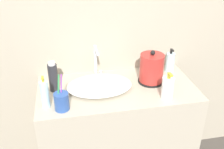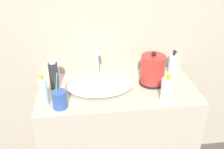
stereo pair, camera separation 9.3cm
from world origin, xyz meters
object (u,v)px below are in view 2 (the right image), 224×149
(electric_kettle, at_px, (153,71))
(lotion_bottle, at_px, (44,92))
(shampoo_bottle, at_px, (173,64))
(hand_cream_bottle, at_px, (167,90))
(faucet, at_px, (98,60))
(mouthwash_bottle, at_px, (54,75))
(toothbrush_cup, at_px, (60,99))

(electric_kettle, xyz_separation_m, lotion_bottle, (-0.68, -0.16, -0.01))
(electric_kettle, height_order, shampoo_bottle, electric_kettle)
(hand_cream_bottle, bearing_deg, faucet, 138.06)
(faucet, distance_m, electric_kettle, 0.37)
(electric_kettle, bearing_deg, mouthwash_bottle, 178.60)
(faucet, relative_size, lotion_bottle, 1.15)
(electric_kettle, xyz_separation_m, shampoo_bottle, (0.18, 0.12, -0.02))
(faucet, height_order, electric_kettle, faucet)
(faucet, bearing_deg, electric_kettle, -21.35)
(shampoo_bottle, distance_m, mouthwash_bottle, 0.82)
(faucet, height_order, shampoo_bottle, faucet)
(electric_kettle, height_order, toothbrush_cup, electric_kettle)
(lotion_bottle, xyz_separation_m, shampoo_bottle, (0.86, 0.28, -0.01))
(faucet, xyz_separation_m, hand_cream_bottle, (0.38, -0.34, -0.06))
(toothbrush_cup, distance_m, shampoo_bottle, 0.84)
(electric_kettle, distance_m, toothbrush_cup, 0.63)
(faucet, xyz_separation_m, toothbrush_cup, (-0.25, -0.34, -0.07))
(electric_kettle, bearing_deg, hand_cream_bottle, -80.74)
(lotion_bottle, height_order, shampoo_bottle, lotion_bottle)
(faucet, xyz_separation_m, shampoo_bottle, (0.53, -0.01, -0.06))
(lotion_bottle, distance_m, hand_cream_bottle, 0.72)
(shampoo_bottle, relative_size, hand_cream_bottle, 1.02)
(faucet, distance_m, lotion_bottle, 0.45)
(faucet, xyz_separation_m, electric_kettle, (0.34, -0.13, -0.03))
(shampoo_bottle, height_order, hand_cream_bottle, shampoo_bottle)
(toothbrush_cup, distance_m, lotion_bottle, 0.10)
(electric_kettle, height_order, hand_cream_bottle, electric_kettle)
(mouthwash_bottle, distance_m, hand_cream_bottle, 0.70)
(shampoo_bottle, xyz_separation_m, mouthwash_bottle, (-0.82, -0.11, 0.02))
(mouthwash_bottle, relative_size, hand_cream_bottle, 1.15)
(mouthwash_bottle, bearing_deg, faucet, 22.42)
(shampoo_bottle, relative_size, mouthwash_bottle, 0.89)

